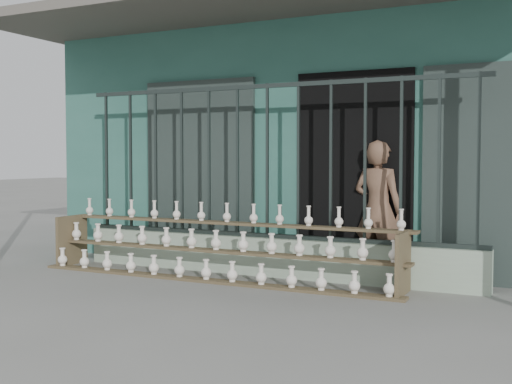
% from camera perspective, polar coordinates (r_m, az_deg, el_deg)
% --- Properties ---
extents(ground, '(60.00, 60.00, 0.00)m').
position_cam_1_polar(ground, '(6.48, -3.91, -9.28)').
color(ground, slate).
extents(workshop_building, '(7.40, 6.60, 3.21)m').
position_cam_1_polar(workshop_building, '(10.22, 7.96, 4.33)').
color(workshop_building, '#2F6356').
rests_on(workshop_building, ground).
extents(parapet_wall, '(5.00, 0.20, 0.45)m').
position_cam_1_polar(parapet_wall, '(7.58, 0.99, -5.75)').
color(parapet_wall, '#9CB299').
rests_on(parapet_wall, ground).
extents(security_fence, '(5.00, 0.04, 1.80)m').
position_cam_1_polar(security_fence, '(7.49, 1.00, 2.77)').
color(security_fence, '#283330').
rests_on(security_fence, parapet_wall).
extents(shelf_rack, '(4.50, 0.68, 0.85)m').
position_cam_1_polar(shelf_rack, '(7.40, -3.60, -4.90)').
color(shelf_rack, brown).
rests_on(shelf_rack, ground).
extents(elderly_woman, '(0.63, 0.47, 1.58)m').
position_cam_1_polar(elderly_woman, '(7.47, 10.79, -1.55)').
color(elderly_woman, brown).
rests_on(elderly_woman, ground).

